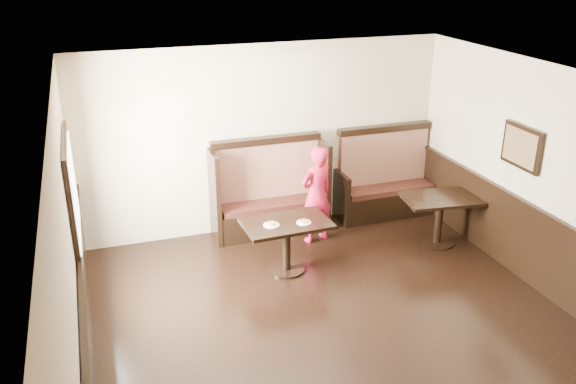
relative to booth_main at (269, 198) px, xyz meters
name	(u,v)px	position (x,y,z in m)	size (l,w,h in m)	color
ground	(361,358)	(0.00, -3.30, -0.53)	(7.00, 7.00, 0.00)	black
room_shell	(327,295)	(-0.30, -3.01, 0.14)	(7.00, 7.00, 7.00)	beige
booth_main	(269,198)	(0.00, 0.00, 0.00)	(1.75, 0.72, 1.45)	black
booth_neighbor	(385,186)	(1.95, 0.00, -0.05)	(1.65, 0.72, 1.45)	black
table_main	(286,233)	(-0.15, -1.26, 0.02)	(1.15, 0.75, 0.72)	black
table_neighbor	(440,209)	(2.19, -1.22, 0.02)	(1.14, 0.84, 0.73)	black
child	(316,195)	(0.55, -0.54, 0.20)	(0.53, 0.35, 1.45)	red
pizza_plate_left	(271,224)	(-0.37, -1.30, 0.21)	(0.21, 0.21, 0.04)	white
pizza_plate_right	(304,222)	(0.05, -1.36, 0.21)	(0.19, 0.19, 0.04)	white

